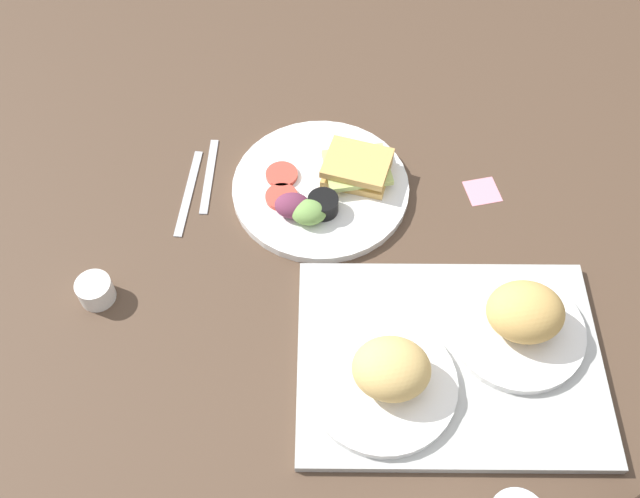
# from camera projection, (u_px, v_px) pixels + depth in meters

# --- Properties ---
(ground_plane) EXTENTS (1.90, 1.50, 0.03)m
(ground_plane) POSITION_uv_depth(u_px,v_px,m) (333.00, 253.00, 1.19)
(ground_plane) COLOR #4C3828
(serving_tray) EXTENTS (0.47, 0.36, 0.02)m
(serving_tray) POSITION_uv_depth(u_px,v_px,m) (449.00, 360.00, 1.06)
(serving_tray) COLOR #B2B2AD
(serving_tray) RESTS_ON ground_plane
(bread_plate_near) EXTENTS (0.21, 0.21, 0.09)m
(bread_plate_near) POSITION_uv_depth(u_px,v_px,m) (521.00, 319.00, 1.05)
(bread_plate_near) COLOR white
(bread_plate_near) RESTS_ON serving_tray
(bread_plate_far) EXTENTS (0.22, 0.22, 0.09)m
(bread_plate_far) POSITION_uv_depth(u_px,v_px,m) (387.00, 375.00, 1.00)
(bread_plate_far) COLOR white
(bread_plate_far) RESTS_ON serving_tray
(plate_with_salad) EXTENTS (0.31, 0.31, 0.05)m
(plate_with_salad) POSITION_uv_depth(u_px,v_px,m) (324.00, 187.00, 1.23)
(plate_with_salad) COLOR white
(plate_with_salad) RESTS_ON ground_plane
(espresso_cup) EXTENTS (0.06, 0.06, 0.04)m
(espresso_cup) POSITION_uv_depth(u_px,v_px,m) (95.00, 291.00, 1.11)
(espresso_cup) COLOR silver
(espresso_cup) RESTS_ON ground_plane
(fork) EXTENTS (0.02, 0.17, 0.01)m
(fork) POSITION_uv_depth(u_px,v_px,m) (209.00, 175.00, 1.27)
(fork) COLOR #B7B7BC
(fork) RESTS_ON ground_plane
(knife) EXTENTS (0.02, 0.19, 0.01)m
(knife) POSITION_uv_depth(u_px,v_px,m) (189.00, 192.00, 1.24)
(knife) COLOR #B7B7BC
(knife) RESTS_ON ground_plane
(sticky_note) EXTENTS (0.07, 0.07, 0.00)m
(sticky_note) POSITION_uv_depth(u_px,v_px,m) (482.00, 191.00, 1.25)
(sticky_note) COLOR pink
(sticky_note) RESTS_ON ground_plane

